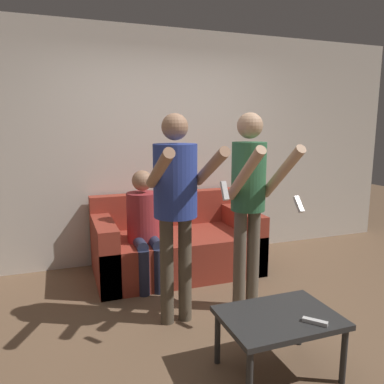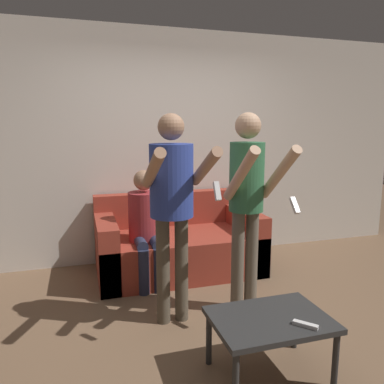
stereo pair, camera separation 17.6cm
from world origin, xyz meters
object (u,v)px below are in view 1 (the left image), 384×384
object	(u,v)px
remote_on_table	(315,322)
coffee_table	(279,322)
couch	(175,246)
person_standing_right	(249,192)
person_seated	(144,222)
person_standing_left	(176,195)

from	to	relation	value
remote_on_table	coffee_table	bearing A→B (deg)	131.87
couch	coffee_table	bearing A→B (deg)	-86.84
person_standing_right	remote_on_table	xyz separation A→B (m)	(-0.07, -1.00, -0.63)
couch	person_seated	distance (m)	0.58
couch	person_standing_right	distance (m)	1.36
coffee_table	couch	bearing A→B (deg)	93.16
person_standing_left	remote_on_table	size ratio (longest dim) A/B	12.52
remote_on_table	person_standing_left	bearing A→B (deg)	119.73
person_seated	coffee_table	distance (m)	1.78
person_standing_right	person_seated	xyz separation A→B (m)	(-0.72, 0.85, -0.41)
coffee_table	remote_on_table	bearing A→B (deg)	-48.13
couch	coffee_table	xyz separation A→B (m)	(0.11, -1.91, 0.07)
couch	person_standing_left	size ratio (longest dim) A/B	1.04
person_standing_right	coffee_table	world-z (taller)	person_standing_right
person_standing_left	person_seated	world-z (taller)	person_standing_left
person_standing_right	remote_on_table	world-z (taller)	person_standing_right
coffee_table	person_seated	bearing A→B (deg)	106.56
couch	person_standing_left	bearing A→B (deg)	-106.65
person_standing_left	person_standing_right	size ratio (longest dim) A/B	0.99
person_standing_right	person_standing_left	bearing A→B (deg)	179.56
couch	person_standing_left	distance (m)	1.37
couch	coffee_table	size ratio (longest dim) A/B	2.37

